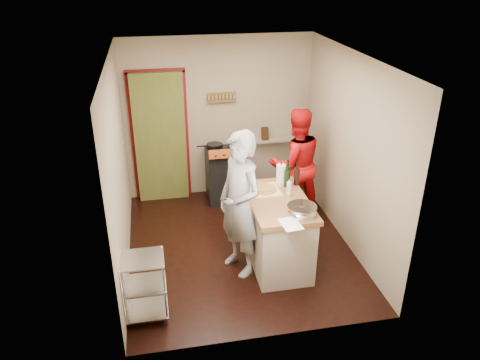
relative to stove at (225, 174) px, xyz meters
name	(u,v)px	position (x,y,z in m)	size (l,w,h in m)	color
floor	(239,246)	(-0.05, -1.42, -0.45)	(3.50, 3.50, 0.00)	black
back_wall	(179,130)	(-0.69, 0.36, 0.68)	(3.00, 0.44, 2.60)	gray
left_wall	(118,170)	(-1.55, -1.42, 0.85)	(0.04, 3.50, 2.60)	gray
right_wall	(349,152)	(1.45, -1.42, 0.85)	(0.04, 3.50, 2.60)	gray
ceiling	(239,56)	(-0.05, -1.42, 2.16)	(3.00, 3.50, 0.02)	white
stove	(225,174)	(0.00, 0.00, 0.00)	(0.60, 0.63, 1.00)	black
wire_shelving	(144,285)	(-1.33, -2.62, -0.01)	(0.48, 0.40, 0.80)	silver
island	(278,230)	(0.37, -1.88, 0.04)	(0.74, 1.37, 1.24)	#B8AD9D
person_stripe	(240,205)	(-0.13, -1.93, 0.48)	(0.68, 0.45, 1.87)	silver
person_red	(295,164)	(0.95, -0.69, 0.41)	(0.83, 0.65, 1.71)	red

